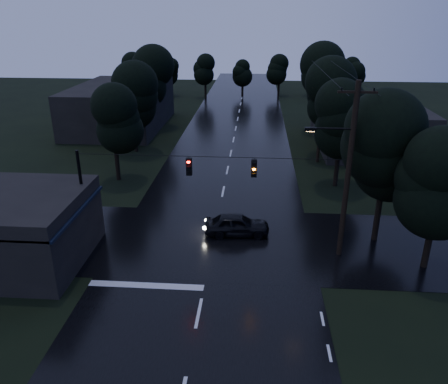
# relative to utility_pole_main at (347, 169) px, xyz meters

# --- Properties ---
(main_road) EXTENTS (12.00, 120.00, 0.02)m
(main_road) POSITION_rel_utility_pole_main_xyz_m (-7.41, 19.00, -5.26)
(main_road) COLOR black
(main_road) RESTS_ON ground
(cross_street) EXTENTS (60.00, 9.00, 0.02)m
(cross_street) POSITION_rel_utility_pole_main_xyz_m (-7.41, 1.00, -5.26)
(cross_street) COLOR black
(cross_street) RESTS_ON ground
(building_far_right) EXTENTS (10.00, 14.00, 4.40)m
(building_far_right) POSITION_rel_utility_pole_main_xyz_m (6.59, 23.00, -3.06)
(building_far_right) COLOR black
(building_far_right) RESTS_ON ground
(building_far_left) EXTENTS (10.00, 16.00, 5.00)m
(building_far_left) POSITION_rel_utility_pole_main_xyz_m (-21.41, 29.00, -2.76)
(building_far_left) COLOR black
(building_far_left) RESTS_ON ground
(utility_pole_main) EXTENTS (3.50, 0.30, 10.00)m
(utility_pole_main) POSITION_rel_utility_pole_main_xyz_m (0.00, 0.00, 0.00)
(utility_pole_main) COLOR black
(utility_pole_main) RESTS_ON ground
(utility_pole_far) EXTENTS (2.00, 0.30, 7.50)m
(utility_pole_far) POSITION_rel_utility_pole_main_xyz_m (0.89, 17.00, -1.38)
(utility_pole_far) COLOR black
(utility_pole_far) RESTS_ON ground
(anchor_pole_left) EXTENTS (0.18, 0.18, 6.00)m
(anchor_pole_left) POSITION_rel_utility_pole_main_xyz_m (-14.91, 0.00, -2.26)
(anchor_pole_left) COLOR black
(anchor_pole_left) RESTS_ON ground
(span_signals) EXTENTS (15.00, 0.37, 1.12)m
(span_signals) POSITION_rel_utility_pole_main_xyz_m (-6.85, -0.01, -0.01)
(span_signals) COLOR black
(span_signals) RESTS_ON ground
(tree_corner_near) EXTENTS (4.48, 4.48, 9.44)m
(tree_corner_near) POSITION_rel_utility_pole_main_xyz_m (2.59, 2.00, 0.74)
(tree_corner_near) COLOR black
(tree_corner_near) RESTS_ON ground
(tree_corner_far) EXTENTS (3.92, 3.92, 8.26)m
(tree_corner_far) POSITION_rel_utility_pole_main_xyz_m (4.59, -1.00, -0.02)
(tree_corner_far) COLOR black
(tree_corner_far) RESTS_ON ground
(tree_left_a) EXTENTS (3.92, 3.92, 8.26)m
(tree_left_a) POSITION_rel_utility_pole_main_xyz_m (-16.41, 11.00, -0.02)
(tree_left_a) COLOR black
(tree_left_a) RESTS_ON ground
(tree_left_b) EXTENTS (4.20, 4.20, 8.85)m
(tree_left_b) POSITION_rel_utility_pole_main_xyz_m (-17.01, 19.00, 0.36)
(tree_left_b) COLOR black
(tree_left_b) RESTS_ON ground
(tree_left_c) EXTENTS (4.48, 4.48, 9.44)m
(tree_left_c) POSITION_rel_utility_pole_main_xyz_m (-17.61, 29.00, 0.74)
(tree_left_c) COLOR black
(tree_left_c) RESTS_ON ground
(tree_right_a) EXTENTS (4.20, 4.20, 8.85)m
(tree_right_a) POSITION_rel_utility_pole_main_xyz_m (1.59, 11.00, 0.36)
(tree_right_a) COLOR black
(tree_right_a) RESTS_ON ground
(tree_right_b) EXTENTS (4.48, 4.48, 9.44)m
(tree_right_b) POSITION_rel_utility_pole_main_xyz_m (2.19, 19.00, 0.74)
(tree_right_b) COLOR black
(tree_right_b) RESTS_ON ground
(tree_right_c) EXTENTS (4.76, 4.76, 10.03)m
(tree_right_c) POSITION_rel_utility_pole_main_xyz_m (2.79, 29.00, 1.11)
(tree_right_c) COLOR black
(tree_right_c) RESTS_ON ground
(car) EXTENTS (4.17, 1.89, 1.39)m
(car) POSITION_rel_utility_pole_main_xyz_m (-5.99, 2.01, -4.56)
(car) COLOR black
(car) RESTS_ON ground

